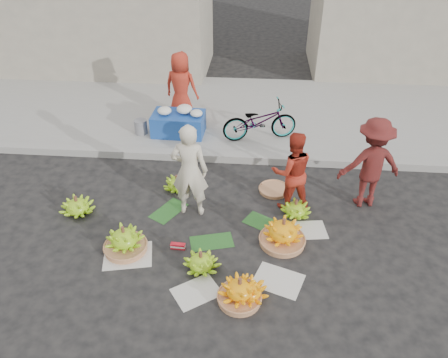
# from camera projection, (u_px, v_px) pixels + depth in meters

# --- Properties ---
(ground) EXTENTS (80.00, 80.00, 0.00)m
(ground) POSITION_uv_depth(u_px,v_px,m) (219.00, 234.00, 6.83)
(ground) COLOR black
(ground) RESTS_ON ground
(curb) EXTENTS (40.00, 0.25, 0.15)m
(curb) POSITION_uv_depth(u_px,v_px,m) (230.00, 157.00, 8.61)
(curb) COLOR gray
(curb) RESTS_ON ground
(sidewalk) EXTENTS (40.00, 4.00, 0.12)m
(sidewalk) POSITION_uv_depth(u_px,v_px,m) (236.00, 112.00, 10.35)
(sidewalk) COLOR gray
(sidewalk) RESTS_ON ground
(newspaper_scatter) EXTENTS (3.20, 1.80, 0.00)m
(newspaper_scatter) POSITION_uv_depth(u_px,v_px,m) (214.00, 271.00, 6.17)
(newspaper_scatter) COLOR silver
(newspaper_scatter) RESTS_ON ground
(banana_leaves) EXTENTS (2.00, 1.00, 0.00)m
(banana_leaves) POSITION_uv_depth(u_px,v_px,m) (214.00, 225.00, 7.00)
(banana_leaves) COLOR #1B501A
(banana_leaves) RESTS_ON ground
(banana_bunch_0) EXTENTS (0.68, 0.68, 0.44)m
(banana_bunch_0) POSITION_uv_depth(u_px,v_px,m) (125.00, 240.00, 6.43)
(banana_bunch_0) COLOR #A26844
(banana_bunch_0) RESTS_ON ground
(banana_bunch_1) EXTENTS (0.49, 0.49, 0.32)m
(banana_bunch_1) POSITION_uv_depth(u_px,v_px,m) (201.00, 262.00, 6.14)
(banana_bunch_1) COLOR #71B319
(banana_bunch_1) RESTS_ON ground
(banana_bunch_2) EXTENTS (0.57, 0.57, 0.41)m
(banana_bunch_2) POSITION_uv_depth(u_px,v_px,m) (240.00, 292.00, 5.65)
(banana_bunch_2) COLOR #A26844
(banana_bunch_2) RESTS_ON ground
(banana_bunch_3) EXTENTS (0.57, 0.57, 0.31)m
(banana_bunch_3) POSITION_uv_depth(u_px,v_px,m) (249.00, 290.00, 5.72)
(banana_bunch_3) COLOR #FFA70C
(banana_bunch_3) RESTS_ON ground
(banana_bunch_4) EXTENTS (0.80, 0.80, 0.47)m
(banana_bunch_4) POSITION_uv_depth(u_px,v_px,m) (283.00, 233.00, 6.54)
(banana_bunch_4) COLOR #A26844
(banana_bunch_4) RESTS_ON ground
(banana_bunch_5) EXTENTS (0.52, 0.52, 0.31)m
(banana_bunch_5) POSITION_uv_depth(u_px,v_px,m) (295.00, 209.00, 7.15)
(banana_bunch_5) COLOR #71B319
(banana_bunch_5) RESTS_ON ground
(banana_bunch_6) EXTENTS (0.63, 0.63, 0.33)m
(banana_bunch_6) POSITION_uv_depth(u_px,v_px,m) (77.00, 206.00, 7.19)
(banana_bunch_6) COLOR #71B319
(banana_bunch_6) RESTS_ON ground
(banana_bunch_7) EXTENTS (0.58, 0.58, 0.30)m
(banana_bunch_7) POSITION_uv_depth(u_px,v_px,m) (177.00, 184.00, 7.75)
(banana_bunch_7) COLOR #71B319
(banana_bunch_7) RESTS_ON ground
(basket_spare) EXTENTS (0.59, 0.59, 0.06)m
(basket_spare) POSITION_uv_depth(u_px,v_px,m) (274.00, 190.00, 7.76)
(basket_spare) COLOR #A26844
(basket_spare) RESTS_ON ground
(incense_stack) EXTENTS (0.22, 0.08, 0.09)m
(incense_stack) POSITION_uv_depth(u_px,v_px,m) (178.00, 246.00, 6.53)
(incense_stack) COLOR red
(incense_stack) RESTS_ON ground
(vendor_cream) EXTENTS (0.60, 0.40, 1.61)m
(vendor_cream) POSITION_uv_depth(u_px,v_px,m) (190.00, 171.00, 6.85)
(vendor_cream) COLOR beige
(vendor_cream) RESTS_ON ground
(vendor_red) EXTENTS (0.76, 0.64, 1.39)m
(vendor_red) POSITION_uv_depth(u_px,v_px,m) (292.00, 172.00, 7.03)
(vendor_red) COLOR #BA311C
(vendor_red) RESTS_ON ground
(man_striped) EXTENTS (1.11, 0.75, 1.59)m
(man_striped) POSITION_uv_depth(u_px,v_px,m) (371.00, 163.00, 7.06)
(man_striped) COLOR maroon
(man_striped) RESTS_ON ground
(flower_table) EXTENTS (1.10, 0.71, 0.63)m
(flower_table) POSITION_uv_depth(u_px,v_px,m) (179.00, 122.00, 9.19)
(flower_table) COLOR navy
(flower_table) RESTS_ON sidewalk
(grey_bucket) EXTENTS (0.27, 0.27, 0.31)m
(grey_bucket) POSITION_uv_depth(u_px,v_px,m) (141.00, 127.00, 9.24)
(grey_bucket) COLOR slate
(grey_bucket) RESTS_ON sidewalk
(flower_vendor) EXTENTS (0.84, 0.64, 1.52)m
(flower_vendor) POSITION_uv_depth(u_px,v_px,m) (181.00, 87.00, 9.48)
(flower_vendor) COLOR #BA311C
(flower_vendor) RESTS_ON sidewalk
(bicycle) EXTENTS (0.90, 1.62, 0.81)m
(bicycle) POSITION_uv_depth(u_px,v_px,m) (260.00, 121.00, 8.91)
(bicycle) COLOR gray
(bicycle) RESTS_ON sidewalk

